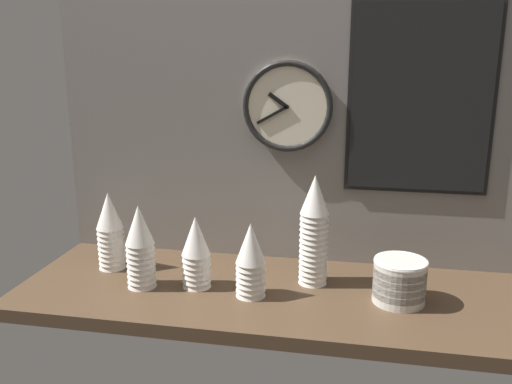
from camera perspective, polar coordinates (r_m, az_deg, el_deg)
The scene contains 10 objects.
ground_plane at distance 165.42cm, azimuth 3.08°, elevation -10.78°, with size 160.00×56.00×4.00cm, color #4C3826.
wall_tiled_back at distance 176.41cm, azimuth 4.53°, elevation 9.26°, with size 160.00×3.00×105.00cm.
cup_stack_center_right at distance 163.16cm, azimuth 6.11°, elevation -4.03°, with size 8.67×8.67×33.89cm.
cup_stack_center at distance 155.93cm, azimuth -0.57°, elevation -7.17°, with size 8.67×8.67×22.02cm.
cup_stack_center_left at distance 162.86cm, azimuth -6.33°, elevation -6.29°, with size 8.67×8.67×22.02cm.
cup_stack_far_left at distance 181.17cm, azimuth -15.10°, elevation -3.96°, with size 8.67×8.67×25.41cm.
cup_stack_left at distance 164.93cm, azimuth -12.10°, elevation -5.64°, with size 8.67×8.67×25.41cm.
bowl_stack_right at distance 159.13cm, azimuth 14.88°, elevation -8.91°, with size 15.01×15.01×12.74cm.
wall_clock at distance 173.88cm, azimuth 3.31°, elevation 8.96°, with size 28.93×2.70×28.93cm.
menu_board at distance 173.89cm, azimuth 16.94°, elevation 9.36°, with size 43.84×1.32×58.61cm.
Camera 1 is at (19.55, -148.02, 69.20)cm, focal length 38.00 mm.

